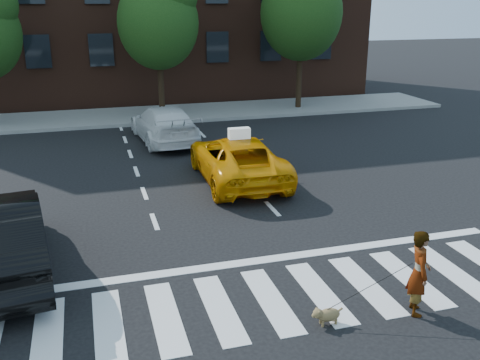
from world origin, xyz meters
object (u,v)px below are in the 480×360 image
at_px(tree_mid, 158,12).
at_px(woman, 419,273).
at_px(dog, 326,315).
at_px(tree_right, 302,2).
at_px(taxi, 237,159).
at_px(white_suv, 164,124).

bearing_deg(tree_mid, woman, -84.17).
height_order(woman, dog, woman).
xyz_separation_m(tree_right, taxi, (-6.17, -10.00, -4.56)).
distance_m(white_suv, dog, 13.51).
distance_m(tree_mid, tree_right, 7.01).
height_order(tree_mid, white_suv, tree_mid).
xyz_separation_m(woman, dog, (-1.72, 0.09, -0.61)).
distance_m(tree_mid, woman, 18.64).
height_order(tree_mid, woman, tree_mid).
bearing_deg(tree_right, woman, -105.89).
height_order(tree_right, white_suv, tree_right).
relative_size(tree_mid, taxi, 1.41).
xyz_separation_m(tree_mid, taxi, (0.83, -10.00, -4.15)).
bearing_deg(woman, tree_mid, 26.56).
xyz_separation_m(tree_right, dog, (-6.87, -18.01, -5.07)).
xyz_separation_m(taxi, white_suv, (-1.46, 5.47, 0.01)).
distance_m(tree_right, dog, 19.93).
relative_size(white_suv, dog, 8.37).
relative_size(tree_right, taxi, 1.53).
distance_m(white_suv, woman, 13.80).
relative_size(tree_right, woman, 4.81).
height_order(tree_mid, dog, tree_mid).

